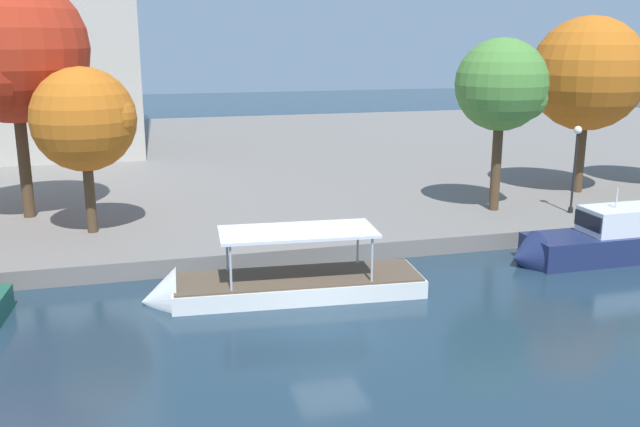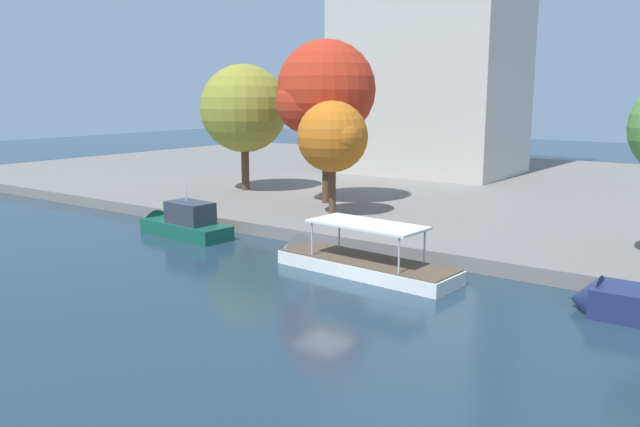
{
  "view_description": "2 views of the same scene",
  "coord_description": "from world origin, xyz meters",
  "px_view_note": "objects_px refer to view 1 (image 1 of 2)",
  "views": [
    {
      "loc": [
        -6.28,
        -22.21,
        10.3
      ],
      "look_at": [
        0.73,
        4.11,
        3.37
      ],
      "focal_mm": 39.2,
      "sensor_mm": 36.0,
      "label": 1
    },
    {
      "loc": [
        17.14,
        -24.08,
        9.46
      ],
      "look_at": [
        -2.68,
        3.33,
        3.09
      ],
      "focal_mm": 36.12,
      "sensor_mm": 36.0,
      "label": 2
    }
  ],
  "objects_px": {
    "tour_boat_1": "(272,290)",
    "tree_4": "(5,53)",
    "tree_3": "(583,74)",
    "tree_2": "(503,86)",
    "motor_yacht_2": "(599,245)",
    "lamp_post": "(575,157)",
    "tree_0": "(88,118)"
  },
  "relations": [
    {
      "from": "tour_boat_1",
      "to": "tree_4",
      "type": "xyz_separation_m",
      "value": [
        -11.12,
        12.86,
        9.2
      ]
    },
    {
      "from": "tree_3",
      "to": "tree_4",
      "type": "height_order",
      "value": "tree_4"
    },
    {
      "from": "tree_2",
      "to": "motor_yacht_2",
      "type": "bearing_deg",
      "value": -77.72
    },
    {
      "from": "motor_yacht_2",
      "to": "tree_3",
      "type": "xyz_separation_m",
      "value": [
        5.57,
        10.28,
        7.36
      ]
    },
    {
      "from": "tree_4",
      "to": "motor_yacht_2",
      "type": "bearing_deg",
      "value": -24.22
    },
    {
      "from": "lamp_post",
      "to": "tree_2",
      "type": "bearing_deg",
      "value": 155.07
    },
    {
      "from": "motor_yacht_2",
      "to": "tree_0",
      "type": "xyz_separation_m",
      "value": [
        -22.99,
        8.07,
        5.75
      ]
    },
    {
      "from": "tree_3",
      "to": "tree_4",
      "type": "xyz_separation_m",
      "value": [
        -32.57,
        1.87,
        1.35
      ]
    },
    {
      "from": "tree_2",
      "to": "tree_4",
      "type": "bearing_deg",
      "value": 168.85
    },
    {
      "from": "tree_2",
      "to": "tree_0",
      "type": "bearing_deg",
      "value": 177.49
    },
    {
      "from": "motor_yacht_2",
      "to": "tree_4",
      "type": "xyz_separation_m",
      "value": [
        -27.0,
        12.15,
        8.71
      ]
    },
    {
      "from": "tour_boat_1",
      "to": "lamp_post",
      "type": "bearing_deg",
      "value": -157.03
    },
    {
      "from": "tour_boat_1",
      "to": "tree_3",
      "type": "bearing_deg",
      "value": -148.71
    },
    {
      "from": "lamp_post",
      "to": "tree_4",
      "type": "height_order",
      "value": "tree_4"
    },
    {
      "from": "tour_boat_1",
      "to": "motor_yacht_2",
      "type": "bearing_deg",
      "value": -173.27
    },
    {
      "from": "tree_3",
      "to": "tour_boat_1",
      "type": "bearing_deg",
      "value": -152.86
    },
    {
      "from": "tree_3",
      "to": "tree_4",
      "type": "bearing_deg",
      "value": 176.72
    },
    {
      "from": "motor_yacht_2",
      "to": "tree_3",
      "type": "bearing_deg",
      "value": -118.92
    },
    {
      "from": "tree_0",
      "to": "tour_boat_1",
      "type": "bearing_deg",
      "value": -51.0
    },
    {
      "from": "lamp_post",
      "to": "tree_0",
      "type": "relative_size",
      "value": 0.59
    },
    {
      "from": "tree_0",
      "to": "tree_2",
      "type": "bearing_deg",
      "value": -2.51
    },
    {
      "from": "lamp_post",
      "to": "tree_3",
      "type": "relative_size",
      "value": 0.45
    },
    {
      "from": "tour_boat_1",
      "to": "tree_0",
      "type": "relative_size",
      "value": 1.42
    },
    {
      "from": "motor_yacht_2",
      "to": "tree_4",
      "type": "distance_m",
      "value": 30.86
    },
    {
      "from": "lamp_post",
      "to": "tree_0",
      "type": "height_order",
      "value": "tree_0"
    },
    {
      "from": "lamp_post",
      "to": "tree_2",
      "type": "relative_size",
      "value": 0.51
    },
    {
      "from": "lamp_post",
      "to": "tree_3",
      "type": "xyz_separation_m",
      "value": [
        3.45,
        4.86,
        4.17
      ]
    },
    {
      "from": "tree_4",
      "to": "tour_boat_1",
      "type": "bearing_deg",
      "value": -49.14
    },
    {
      "from": "tour_boat_1",
      "to": "tree_0",
      "type": "height_order",
      "value": "tree_0"
    },
    {
      "from": "motor_yacht_2",
      "to": "tree_2",
      "type": "height_order",
      "value": "tree_2"
    },
    {
      "from": "tree_2",
      "to": "tree_4",
      "type": "xyz_separation_m",
      "value": [
        -25.45,
        5.02,
        1.74
      ]
    },
    {
      "from": "lamp_post",
      "to": "motor_yacht_2",
      "type": "bearing_deg",
      "value": -111.36
    }
  ]
}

